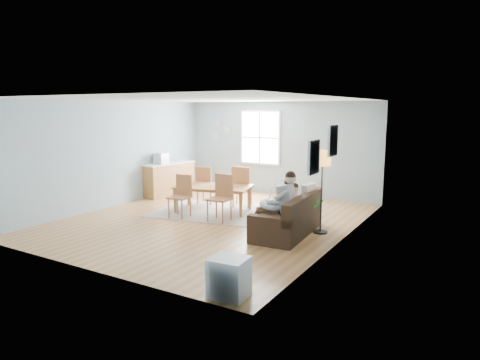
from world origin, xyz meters
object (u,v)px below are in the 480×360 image
Objects in this scene: dining_table at (213,199)px; counter at (169,179)px; chair_nw at (205,183)px; father at (279,202)px; baby_swing at (284,197)px; chair_ne at (241,184)px; monitor at (161,159)px; chair_sw at (182,193)px; floor_lamp at (322,165)px; sofa at (290,220)px; toddler at (290,198)px; chair_se at (221,194)px; storage_cube at (229,277)px.

counter is (-2.28, 1.11, 0.16)m from dining_table.
chair_nw is 1.75m from counter.
father is 1.43× the size of baby_swing.
father is at bearing -43.43° from chair_ne.
chair_ne is 1.15× the size of baby_swing.
chair_ne is at bearing -7.63° from counter.
chair_sw is at bearing -38.61° from monitor.
floor_lamp is 1.58× the size of chair_ne.
sofa is at bearing 70.51° from father.
counter is at bearing 158.17° from sofa.
baby_swing is at bearing 137.08° from floor_lamp.
chair_ne is (-1.93, 1.33, -0.07)m from toddler.
chair_sw is 1.07× the size of baby_swing.
sofa is at bearing -6.06° from chair_se.
chair_sw is at bearing -129.31° from dining_table.
dining_table reaches higher than storage_cube.
counter is (-4.58, 1.69, -0.21)m from toddler.
chair_se is 1.03× the size of chair_nw.
chair_sw is at bearing -44.23° from counter.
chair_sw is 2.51m from baby_swing.
father is at bearing 101.92° from storage_cube.
storage_cube is 0.30× the size of dining_table.
chair_se is (-1.76, 0.19, 0.32)m from sofa.
father is 1.14m from floor_lamp.
toddler is 0.82× the size of chair_sw.
monitor reaches higher than storage_cube.
toddler is at bearing -161.69° from floor_lamp.
monitor reaches higher than baby_swing.
chair_ne is at bearing 100.95° from chair_se.
toddler is 2.40m from dining_table.
toddler is at bearing 88.05° from father.
chair_se is 1.13× the size of baby_swing.
chair_ne reaches higher than baby_swing.
chair_nw reaches higher than counter.
chair_sw reaches higher than sofa.
father is 1.24× the size of chair_ne.
storage_cube is at bearing -81.08° from sofa.
sofa is 2.76m from chair_sw.
baby_swing is at bearing 111.80° from father.
storage_cube is at bearing -43.98° from counter.
father reaches higher than chair_sw.
chair_ne reaches higher than counter.
monitor is (-1.68, 0.22, 0.51)m from chair_nw.
toddler is at bearing 99.93° from storage_cube.
toddler is 2.30× the size of monitor.
dining_table is 5.20× the size of monitor.
storage_cube is at bearing -55.65° from chair_se.
sofa is 2.24× the size of baby_swing.
storage_cube is 0.51× the size of chair_ne.
floor_lamp is 1.65× the size of chair_nw.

